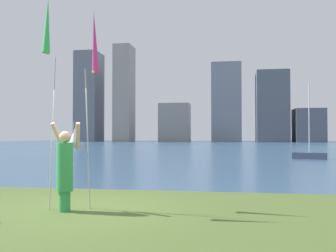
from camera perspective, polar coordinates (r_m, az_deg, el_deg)
ground at (r=58.71m, az=6.43°, el=-2.99°), size 120.00×138.00×0.12m
person at (r=8.07m, az=-15.03°, el=-5.94°), size 0.66×0.49×1.80m
kite_flag_left at (r=8.46m, az=-17.43°, el=13.19°), size 0.16×0.52×4.36m
kite_flag_right at (r=8.67m, az=-10.86°, el=11.47°), size 0.16×0.70×4.22m
sailboat_1 at (r=26.81m, az=20.21°, el=-3.97°), size 2.20×1.14×5.08m
sailboat_4 at (r=54.57m, az=-13.69°, el=-1.71°), size 2.55×2.81×3.55m
skyline_tower_0 at (r=103.96m, az=-11.61°, el=4.22°), size 5.77×7.70×23.47m
skyline_tower_1 at (r=100.85m, az=-6.52°, el=4.78°), size 4.38×6.49×24.89m
skyline_tower_2 at (r=98.01m, az=1.01°, el=0.49°), size 7.66×5.81×9.69m
skyline_tower_3 at (r=99.93m, az=8.66°, el=3.44°), size 7.47×6.91×20.03m
skyline_tower_4 at (r=97.19m, az=15.17°, el=2.79°), size 7.64×6.94×17.25m
skyline_tower_5 at (r=97.52m, az=20.12°, el=0.07°), size 6.80×7.40×7.92m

